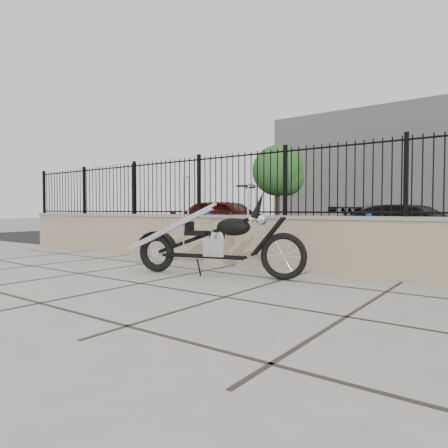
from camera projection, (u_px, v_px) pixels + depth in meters
name	position (u px, v px, depth m)	size (l,w,h in m)	color
ground_plane	(141.00, 284.00, 5.73)	(90.00, 90.00, 0.00)	#99968E
parking_lot	(381.00, 236.00, 15.78)	(30.00, 30.00, 0.00)	black
retaining_wall	(239.00, 240.00, 7.72)	(14.00, 0.36, 0.96)	gray
iron_fence	(239.00, 184.00, 7.68)	(14.00, 0.08, 1.20)	black
background_building	(439.00, 166.00, 26.89)	(22.00, 6.00, 8.00)	beige
chopper_motorcycle	(213.00, 225.00, 6.39)	(2.75, 0.48, 1.65)	black
car_red	(228.00, 219.00, 14.01)	(1.71, 4.26, 1.45)	#4B0D0A
car_black	(415.00, 228.00, 9.93)	(1.68, 4.13, 1.20)	black
bollard_a	(209.00, 227.00, 11.16)	(0.14, 0.14, 1.15)	#0A1EA4
bollard_b	(368.00, 237.00, 8.33)	(0.12, 0.12, 0.99)	#0C17BB
tree_left	(278.00, 168.00, 22.75)	(2.89, 2.89, 4.88)	#382619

